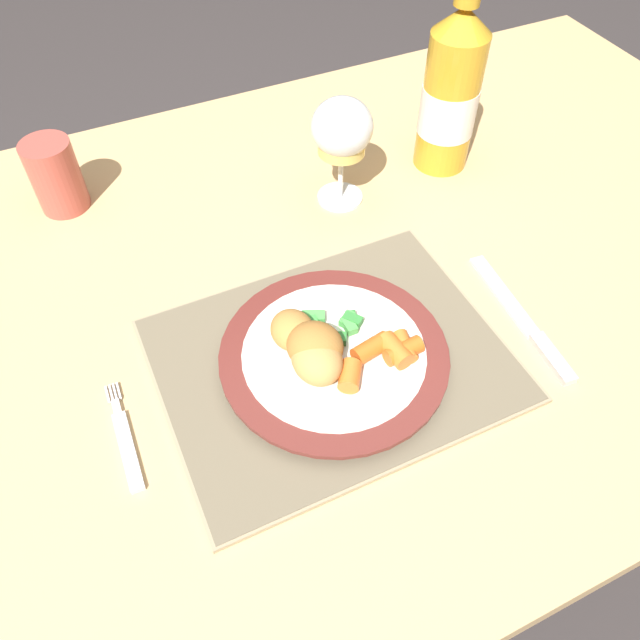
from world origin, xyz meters
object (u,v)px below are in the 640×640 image
Objects in this scene: dining_table at (321,316)px; table_knife at (528,327)px; dinner_plate at (334,357)px; fork at (126,443)px; bottle at (451,91)px; wine_glass at (342,132)px; drinking_cup at (55,174)px.

dining_table is 7.25× the size of table_knife.
dining_table is at bearing 70.38° from dinner_plate.
dinner_plate is 0.23m from fork.
dinner_plate is at bearing -109.62° from dining_table.
bottle reaches higher than table_knife.
table_knife is at bearing -73.08° from wine_glass.
table_knife is 1.36× the size of wine_glass.
drinking_cup is (-0.45, 0.45, 0.05)m from table_knife.
dining_table is 15.10× the size of drinking_cup.
dining_table is 11.32× the size of fork.
dining_table is at bearing -45.63° from drinking_cup.
wine_glass is 1.53× the size of drinking_cup.
fork is (-0.23, 0.00, -0.01)m from dinner_plate.
fork is 0.45× the size of bottle.
wine_glass reaches higher than dining_table.
dinner_plate is 0.23m from table_knife.
bottle is (0.26, 0.14, 0.20)m from dining_table.
fork is 0.46m from table_knife.
wine_glass is (0.09, 0.12, 0.19)m from dining_table.
dining_table is at bearing 134.56° from table_knife.
wine_glass is at bearing -175.44° from bottle.
table_knife is (0.18, -0.18, 0.09)m from dining_table.
fork is at bearing -154.46° from dining_table.
bottle is at bearing -14.34° from drinking_cup.
dining_table is 6.02× the size of dinner_plate.
table_knife is at bearing -45.44° from dining_table.
table_knife reaches higher than dining_table.
dining_table is at bearing 25.54° from fork.
drinking_cup is (-0.27, 0.27, 0.13)m from dining_table.
wine_glass is at bearing 54.69° from dining_table.
fork is 0.61m from bottle.
bottle reaches higher than dinner_plate.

